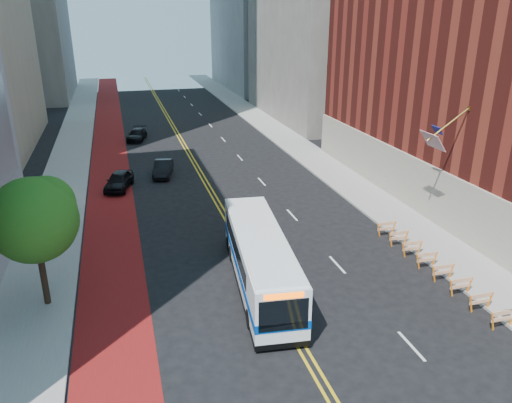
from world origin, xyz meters
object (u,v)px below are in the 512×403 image
object	(u,v)px
street_tree	(35,217)
car_c	(137,135)
car_a	(119,181)
car_b	(163,168)
transit_bus	(260,258)

from	to	relation	value
street_tree	car_c	distance (m)	35.21
street_tree	car_a	world-z (taller)	street_tree
car_b	car_a	bearing A→B (deg)	-133.19
car_b	car_c	xyz separation A→B (m)	(-1.56, 14.31, -0.05)
car_a	car_c	distance (m)	17.16
transit_bus	car_b	bearing A→B (deg)	104.37
transit_bus	car_a	distance (m)	19.75
street_tree	car_a	distance (m)	18.30
car_b	car_c	world-z (taller)	car_b
car_c	transit_bus	bearing A→B (deg)	-67.51
street_tree	car_c	bearing A→B (deg)	79.59
car_c	car_b	bearing A→B (deg)	-68.73
transit_bus	car_c	xyz separation A→B (m)	(-4.63, 35.43, -1.01)
car_a	car_c	world-z (taller)	car_a
car_a	car_b	xyz separation A→B (m)	(3.96, 2.68, -0.05)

